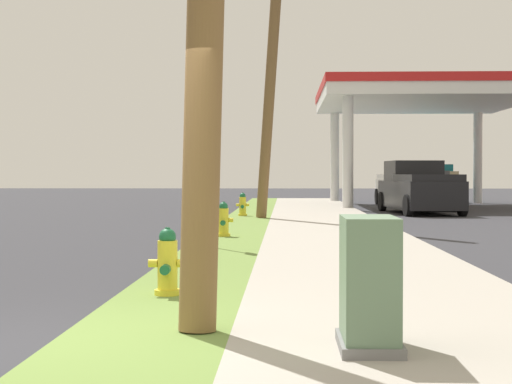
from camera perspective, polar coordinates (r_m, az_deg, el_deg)
ground_plane at (r=7.08m, az=-13.48°, el=-10.61°), size 160.00×160.00×0.00m
grass_verge at (r=6.92m, az=-7.79°, el=-10.36°), size 1.40×80.00×0.12m
sidewalk_slab at (r=6.91m, az=11.67°, el=-10.38°), size 3.20×80.00×0.12m
fire_hydrant_nearest at (r=9.25m, az=-6.07°, el=-5.01°), size 0.42×0.38×0.74m
fire_hydrant_second at (r=17.89m, az=-2.23°, el=-2.00°), size 0.42×0.38×0.74m
fire_hydrant_third at (r=26.79m, az=-0.92°, el=-0.94°), size 0.42×0.37×0.74m
utility_pole_midground at (r=25.09m, az=1.14°, el=9.71°), size 1.29×2.19×9.90m
utility_cabinet at (r=6.43m, az=7.73°, el=-6.52°), size 0.46×0.84×1.01m
street_sign_post at (r=15.12m, az=-2.99°, el=1.92°), size 0.05×0.36×2.12m
car_tan_by_near_pump at (r=34.93m, az=12.01°, el=-0.01°), size 1.97×4.51×1.57m
car_silver_by_far_pump at (r=41.82m, az=10.16°, el=0.19°), size 2.13×4.58×1.57m
truck_teal_at_forecourt at (r=45.50m, az=11.86°, el=0.51°), size 2.47×5.53×1.97m
truck_white_on_apron at (r=38.83m, az=10.22°, el=0.40°), size 2.35×5.49×1.97m
truck_black_at_far_bay at (r=31.52m, az=11.08°, el=0.21°), size 2.57×5.56×1.97m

